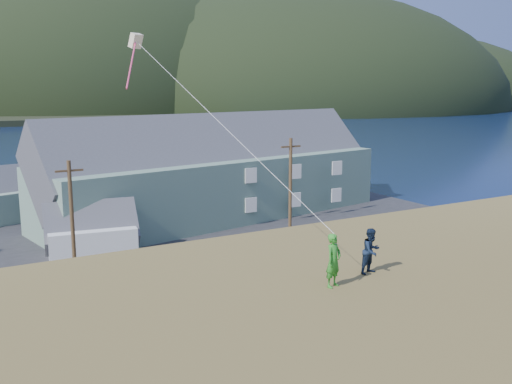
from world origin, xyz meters
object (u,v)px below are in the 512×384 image
(kite_flyer_green, at_px, (334,260))
(kite_flyer_navy, at_px, (371,251))
(shed_white, at_px, (91,233))
(lodge, at_px, (217,170))

(kite_flyer_green, distance_m, kite_flyer_navy, 1.85)
(shed_white, height_order, kite_flyer_green, kite_flyer_green)
(kite_flyer_green, bearing_deg, kite_flyer_navy, -7.55)
(kite_flyer_navy, bearing_deg, shed_white, 82.37)
(lodge, bearing_deg, kite_flyer_green, -121.02)
(shed_white, distance_m, kite_flyer_navy, 30.08)
(lodge, height_order, shed_white, lodge)
(shed_white, bearing_deg, kite_flyer_navy, -77.82)
(kite_flyer_navy, bearing_deg, kite_flyer_green, -178.80)
(kite_flyer_green, bearing_deg, shed_white, 70.12)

